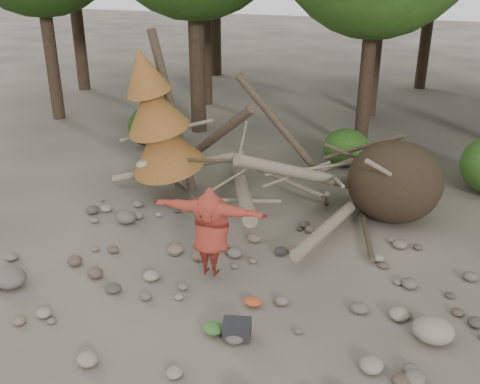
% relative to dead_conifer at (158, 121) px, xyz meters
% --- Properties ---
extents(ground, '(120.00, 120.00, 0.00)m').
position_rel_dead_conifer_xyz_m(ground, '(3.12, -3.37, -2.11)').
color(ground, '#514C44').
rests_on(ground, ground).
extents(deadfall_pile, '(8.55, 5.24, 3.30)m').
position_rel_dead_conifer_xyz_m(deadfall_pile, '(5.13, 0.87, -1.16)').
color(deadfall_pile, '#332619').
rests_on(deadfall_pile, ground).
extents(dead_conifer, '(2.06, 2.16, 4.35)m').
position_rel_dead_conifer_xyz_m(dead_conifer, '(0.00, 0.00, 0.00)').
color(dead_conifer, '#4C3F30').
rests_on(dead_conifer, ground).
extents(bush_left, '(1.80, 1.80, 1.44)m').
position_rel_dead_conifer_xyz_m(bush_left, '(-2.38, 3.83, -1.39)').
color(bush_left, '#234913').
rests_on(bush_left, ground).
extents(bush_mid, '(1.40, 1.40, 1.12)m').
position_rel_dead_conifer_xyz_m(bush_mid, '(3.92, 4.43, -1.55)').
color(bush_mid, '#2E5D1A').
rests_on(bush_mid, ground).
extents(frisbee_thrower, '(3.09, 1.11, 1.91)m').
position_rel_dead_conifer_xyz_m(frisbee_thrower, '(2.77, -2.96, -1.12)').
color(frisbee_thrower, maroon).
rests_on(frisbee_thrower, ground).
extents(backpack, '(0.52, 0.42, 0.30)m').
position_rel_dead_conifer_xyz_m(backpack, '(3.97, -4.58, -1.96)').
color(backpack, black).
rests_on(backpack, ground).
extents(cloth_green, '(0.39, 0.33, 0.15)m').
position_rel_dead_conifer_xyz_m(cloth_green, '(3.55, -4.60, -2.04)').
color(cloth_green, '#366528').
rests_on(cloth_green, ground).
extents(cloth_orange, '(0.33, 0.27, 0.12)m').
position_rel_dead_conifer_xyz_m(cloth_orange, '(3.89, -3.63, -2.05)').
color(cloth_orange, '#B9441F').
rests_on(cloth_orange, ground).
extents(boulder_front_left, '(0.63, 0.56, 0.38)m').
position_rel_dead_conifer_xyz_m(boulder_front_left, '(-0.63, -4.71, -1.92)').
color(boulder_front_left, '#625B51').
rests_on(boulder_front_left, ground).
extents(boulder_mid_right, '(0.67, 0.60, 0.40)m').
position_rel_dead_conifer_xyz_m(boulder_mid_right, '(6.93, -3.42, -1.91)').
color(boulder_mid_right, gray).
rests_on(boulder_mid_right, ground).
extents(boulder_mid_left, '(0.49, 0.44, 0.30)m').
position_rel_dead_conifer_xyz_m(boulder_mid_left, '(-0.11, -1.55, -1.96)').
color(boulder_mid_left, '#5F5750').
rests_on(boulder_mid_left, ground).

